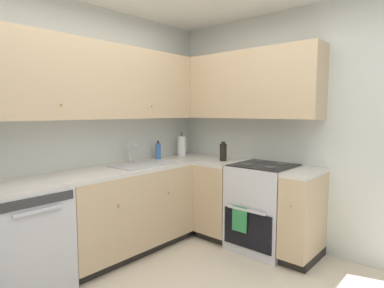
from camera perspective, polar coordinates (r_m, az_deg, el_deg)
wall_back at (r=3.40m, az=-20.79°, el=2.07°), size 3.56×0.05×2.57m
wall_right at (r=3.62m, az=18.50°, el=2.36°), size 0.05×3.23×2.57m
dishwasher at (r=3.03m, az=-27.86°, el=-15.05°), size 0.60×0.63×0.87m
lower_cabinets_back at (r=3.49m, az=-11.66°, el=-11.65°), size 1.44×0.62×0.87m
countertop_back at (r=3.38m, az=-11.83°, el=-4.37°), size 2.64×0.60×0.03m
lower_cabinets_right at (r=3.65m, az=10.47°, el=-10.85°), size 0.62×1.32×0.87m
countertop_right at (r=3.55m, az=10.58°, el=-3.87°), size 0.60×1.32×0.03m
oven_range at (r=3.59m, az=12.65°, el=-10.83°), size 0.68×0.62×1.06m
upper_cabinets_back at (r=3.37m, az=-15.81°, el=10.66°), size 2.32×0.34×0.74m
upper_cabinets_right at (r=3.76m, az=8.58°, el=10.28°), size 0.32×1.87×0.74m
sink at (r=3.50m, az=-8.67°, el=-4.36°), size 0.66×0.40×0.10m
faucet at (r=3.63m, az=-10.77°, el=-1.28°), size 0.07×0.16×0.22m
soap_bottle at (r=3.90m, az=-6.08°, el=-1.23°), size 0.07×0.07×0.22m
paper_towel_roll at (r=4.16m, az=-1.86°, el=-0.34°), size 0.11×0.11×0.31m
oil_bottle at (r=3.74m, az=5.61°, el=-1.43°), size 0.08×0.08×0.22m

